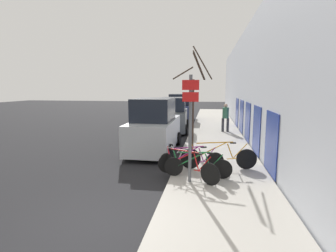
% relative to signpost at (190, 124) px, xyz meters
% --- Properties ---
extents(ground_plane, '(80.00, 80.00, 0.00)m').
position_rel_signpost_xyz_m(ground_plane, '(-1.65, 8.66, -1.92)').
color(ground_plane, black).
extents(sidewalk_curb, '(3.20, 32.00, 0.15)m').
position_rel_signpost_xyz_m(sidewalk_curb, '(0.95, 11.46, -1.85)').
color(sidewalk_curb, '#ADA89E').
rests_on(sidewalk_curb, ground).
extents(building_facade, '(0.23, 32.00, 6.50)m').
position_rel_signpost_xyz_m(building_facade, '(2.70, 11.40, 1.30)').
color(building_facade, '#B2B7C1').
rests_on(building_facade, ground).
extents(signpost, '(0.49, 0.12, 3.20)m').
position_rel_signpost_xyz_m(signpost, '(0.00, 0.00, 0.00)').
color(signpost, '#595B60').
rests_on(signpost, sidewalk_curb).
extents(bicycle_0, '(1.99, 1.34, 0.92)m').
position_rel_signpost_xyz_m(bicycle_0, '(-0.09, 0.26, -1.38)').
color(bicycle_0, black).
rests_on(bicycle_0, sidewalk_curb).
extents(bicycle_1, '(2.16, 0.44, 0.85)m').
position_rel_signpost_xyz_m(bicycle_1, '(0.22, 0.43, -1.41)').
color(bicycle_1, black).
rests_on(bicycle_1, sidewalk_curb).
extents(bicycle_2, '(2.19, 0.75, 0.89)m').
position_rel_signpost_xyz_m(bicycle_2, '(-0.01, 0.95, -1.39)').
color(bicycle_2, black).
rests_on(bicycle_2, sidewalk_curb).
extents(bicycle_3, '(2.66, 0.50, 0.99)m').
position_rel_signpost_xyz_m(bicycle_3, '(0.90, 1.42, -1.35)').
color(bicycle_3, black).
rests_on(bicycle_3, sidewalk_curb).
extents(parked_car_0, '(2.07, 4.77, 2.50)m').
position_rel_signpost_xyz_m(parked_car_0, '(-1.97, 4.28, -0.80)').
color(parked_car_0, '#B2B7BC').
rests_on(parked_car_0, ground).
extents(parked_car_1, '(2.19, 4.49, 2.33)m').
position_rel_signpost_xyz_m(parked_car_1, '(-1.87, 9.94, -0.86)').
color(parked_car_1, '#51565B').
rests_on(parked_car_1, ground).
extents(parked_car_2, '(2.10, 4.72, 2.44)m').
position_rel_signpost_xyz_m(parked_car_2, '(-1.94, 15.15, -0.82)').
color(parked_car_2, navy).
rests_on(parked_car_2, ground).
extents(pedestrian_near, '(0.47, 0.40, 1.81)m').
position_rel_signpost_xyz_m(pedestrian_near, '(1.60, 9.51, -0.73)').
color(pedestrian_near, '#333338').
rests_on(pedestrian_near, sidewalk_curb).
extents(street_tree, '(1.63, 1.28, 4.56)m').
position_rel_signpost_xyz_m(street_tree, '(-0.14, 3.64, 0.27)').
color(street_tree, '#3D2D23').
rests_on(street_tree, sidewalk_curb).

